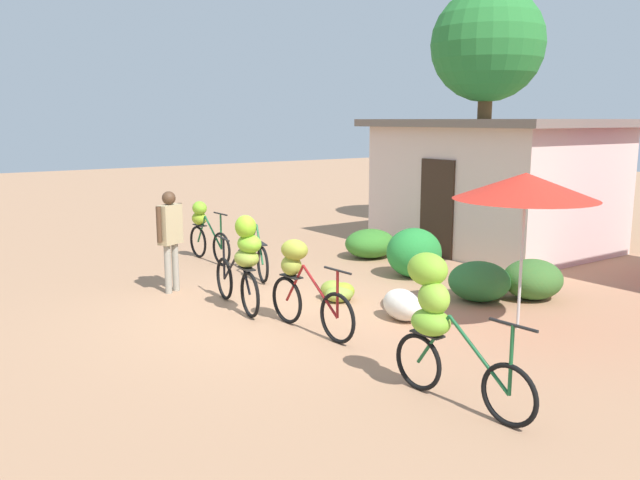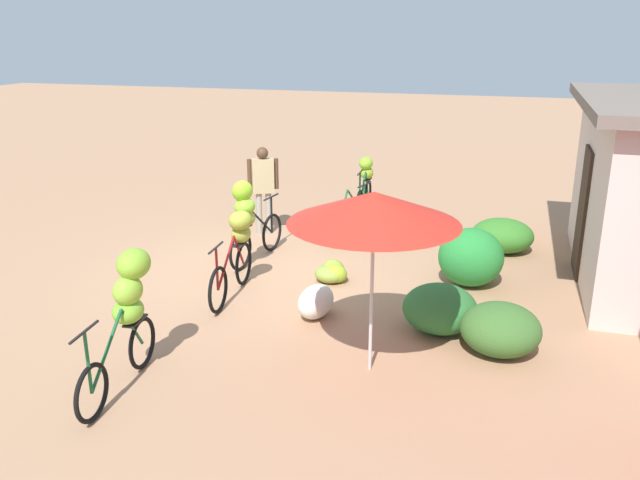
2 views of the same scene
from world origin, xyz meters
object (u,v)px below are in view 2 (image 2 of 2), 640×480
Objects in this scene: bicycle_by_shop at (237,246)px; banana_pile_on_ground at (332,272)px; bicycle_leftmost at (365,182)px; bicycle_center_loaded at (248,216)px; market_umbrella at (374,208)px; produce_sack at (316,301)px; bicycle_near_pile at (351,220)px; bicycle_rightmost at (127,304)px; person_vendor at (263,181)px.

banana_pile_on_ground is (-0.80, 1.23, -0.57)m from bicycle_by_shop.
bicycle_leftmost is 4.81m from bicycle_by_shop.
bicycle_center_loaded is at bearing -100.47° from banana_pile_on_ground.
banana_pile_on_ground is (3.94, 0.39, -0.52)m from bicycle_leftmost.
produce_sack is (-1.19, -1.02, -1.71)m from market_umbrella.
bicycle_center_loaded is at bearing -166.07° from bicycle_by_shop.
bicycle_leftmost is 0.94× the size of bicycle_by_shop.
bicycle_near_pile is 0.94× the size of bicycle_rightmost.
bicycle_rightmost reaches higher than produce_sack.
bicycle_leftmost is at bearing 169.92° from bicycle_by_shop.
market_umbrella is at bearing 110.44° from bicycle_rightmost.
produce_sack is (1.33, 0.14, 0.08)m from banana_pile_on_ground.
banana_pile_on_ground is at bearing 158.57° from bicycle_rightmost.
bicycle_center_loaded is at bearing -136.47° from market_umbrella.
person_vendor is at bearing -37.87° from bicycle_leftmost.
produce_sack is (0.52, 1.37, -0.49)m from bicycle_by_shop.
bicycle_rightmost is 2.68m from produce_sack.
bicycle_leftmost is 3.83m from bicycle_center_loaded.
bicycle_near_pile is 0.96× the size of person_vendor.
bicycle_rightmost is (2.65, -0.12, 0.18)m from bicycle_by_shop.
bicycle_rightmost is at bearing -21.43° from banana_pile_on_ground.
bicycle_near_pile is (1.77, 0.15, -0.31)m from bicycle_leftmost.
person_vendor reaches higher than banana_pile_on_ground.
bicycle_by_shop is at bearing -125.69° from market_umbrella.
produce_sack is 0.42× the size of person_vendor.
market_umbrella is 1.24× the size of bicycle_rightmost.
person_vendor is (0.18, -1.66, 0.67)m from bicycle_near_pile.
bicycle_center_loaded is 2.47× the size of produce_sack.
person_vendor is at bearing -136.20° from banana_pile_on_ground.
bicycle_rightmost is (7.39, -0.96, 0.23)m from bicycle_leftmost.
market_umbrella is 2.32m from produce_sack.
market_umbrella reaches higher than bicycle_by_shop.
banana_pile_on_ground is 2.89m from person_vendor.
bicycle_by_shop is at bearing -18.43° from bicycle_near_pile.
bicycle_near_pile is 3.15m from bicycle_by_shop.
bicycle_by_shop is 1.01× the size of bicycle_rightmost.
bicycle_by_shop reaches higher than banana_pile_on_ground.
bicycle_by_shop is at bearing 13.55° from person_vendor.
bicycle_center_loaded is 1.77m from person_vendor.
bicycle_by_shop is 1.04× the size of person_vendor.
banana_pile_on_ground is at bearing 79.53° from bicycle_center_loaded.
bicycle_leftmost is 2.31× the size of produce_sack.
market_umbrella reaches higher than produce_sack.
banana_pile_on_ground is (-3.45, 1.36, -0.75)m from bicycle_rightmost.
produce_sack is at bearing 144.96° from bicycle_rightmost.
bicycle_leftmost is at bearing 172.56° from bicycle_rightmost.
bicycle_near_pile is 1.80m from person_vendor.
bicycle_by_shop is (2.97, -0.99, 0.36)m from bicycle_near_pile.
produce_sack is at bearing 5.73° from bicycle_leftmost.
bicycle_by_shop is at bearing -56.92° from banana_pile_on_ground.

